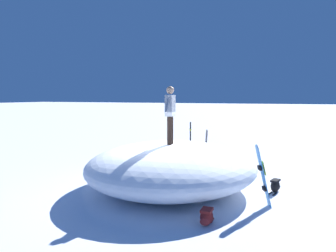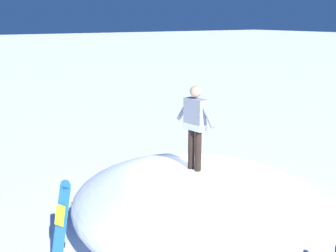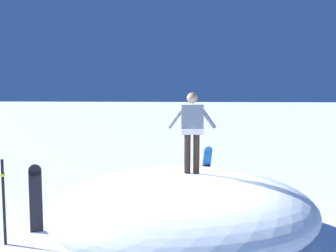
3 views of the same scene
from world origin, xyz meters
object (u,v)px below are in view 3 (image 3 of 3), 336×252
at_px(snowboard_primary_upright, 36,197).
at_px(trail_marker_pole, 4,200).
at_px(snowboarder_standing, 192,127).
at_px(backpack_near, 156,191).
at_px(snowboard_secondary_upright, 206,173).
at_px(backpack_far, 271,208).

xyz_separation_m(snowboard_primary_upright, trail_marker_pole, (0.33, 0.80, 0.15)).
height_order(snowboarder_standing, backpack_near, snowboarder_standing).
relative_size(snowboard_secondary_upright, trail_marker_pole, 0.91).
bearing_deg(backpack_far, trail_marker_pole, 22.28).
xyz_separation_m(backpack_near, trail_marker_pole, (2.81, 3.77, 0.77)).
xyz_separation_m(snowboarder_standing, backpack_near, (1.20, -3.05, -2.33)).
relative_size(snowboard_secondary_upright, backpack_far, 2.65).
bearing_deg(backpack_near, trail_marker_pole, 53.25).
bearing_deg(trail_marker_pole, snowboard_primary_upright, -112.25).
height_order(snowboarder_standing, trail_marker_pole, snowboarder_standing).
xyz_separation_m(snowboard_secondary_upright, trail_marker_pole, (4.35, 3.54, 0.10)).
height_order(backpack_far, trail_marker_pole, trail_marker_pole).
bearing_deg(snowboarder_standing, snowboard_primary_upright, -1.35).
height_order(backpack_near, backpack_far, backpack_near).
height_order(snowboarder_standing, snowboard_secondary_upright, snowboarder_standing).
relative_size(backpack_far, trail_marker_pole, 0.34).
bearing_deg(backpack_near, backpack_far, 159.01).
height_order(snowboard_secondary_upright, trail_marker_pole, trail_marker_pole).
bearing_deg(snowboard_secondary_upright, trail_marker_pole, 39.15).
xyz_separation_m(snowboard_primary_upright, backpack_far, (-5.78, -1.70, -0.64)).
distance_m(backpack_near, backpack_far, 3.53).
height_order(snowboard_secondary_upright, backpack_far, snowboard_secondary_upright).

